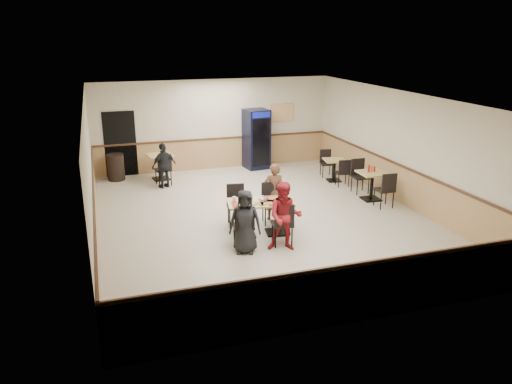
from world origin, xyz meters
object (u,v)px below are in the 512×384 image
object	(u,v)px
main_table	(261,212)
side_table_far	(334,167)
diner_woman_left	(245,222)
diner_man_opposite	(274,192)
side_table_near	(372,181)
diner_woman_right	(285,217)
back_table	(160,163)
lone_diner	(164,166)
pepsi_cooler	(256,139)
trash_bin	(116,167)

from	to	relation	value
main_table	side_table_far	distance (m)	4.90
diner_woman_left	diner_man_opposite	world-z (taller)	diner_man_opposite
side_table_near	side_table_far	world-z (taller)	side_table_near
diner_woman_left	diner_woman_right	world-z (taller)	diner_woman_right
diner_woman_left	back_table	xyz separation A→B (m)	(-0.98, 6.05, -0.15)
main_table	lone_diner	distance (m)	4.61
side_table_near	back_table	world-z (taller)	back_table
pepsi_cooler	diner_woman_right	bearing A→B (deg)	-110.02
side_table_near	pepsi_cooler	bearing A→B (deg)	115.42
side_table_near	lone_diner	bearing A→B (deg)	151.32
diner_woman_left	lone_diner	distance (m)	5.24
diner_woman_right	pepsi_cooler	distance (m)	6.75
pepsi_cooler	trash_bin	distance (m)	4.70
main_table	back_table	bearing A→B (deg)	116.01
side_table_far	back_table	world-z (taller)	back_table
back_table	diner_woman_right	bearing A→B (deg)	-73.55
diner_woman_left	side_table_far	world-z (taller)	diner_woman_left
pepsi_cooler	main_table	bearing A→B (deg)	-114.24
diner_woman_right	trash_bin	xyz separation A→B (m)	(-3.17, 6.54, -0.34)
diner_woman_right	diner_man_opposite	bearing A→B (deg)	98.86
diner_man_opposite	diner_woman_right	bearing A→B (deg)	89.61
diner_man_opposite	side_table_far	bearing A→B (deg)	-126.89
pepsi_cooler	side_table_near	bearing A→B (deg)	-71.87
lone_diner	side_table_near	xyz separation A→B (m)	(5.32, -2.91, -0.15)
main_table	diner_woman_left	bearing A→B (deg)	-117.90
trash_bin	pepsi_cooler	bearing A→B (deg)	0.53
diner_woman_left	trash_bin	size ratio (longest dim) A/B	1.66
main_table	diner_woman_left	xyz separation A→B (m)	(-0.62, -0.82, 0.16)
main_table	side_table_near	xyz separation A→B (m)	(3.72, 1.41, -0.01)
diner_woman_right	lone_diner	world-z (taller)	diner_woman_right
lone_diner	pepsi_cooler	size ratio (longest dim) A/B	0.67
lone_diner	side_table_far	size ratio (longest dim) A/B	1.80
trash_bin	diner_woman_left	bearing A→B (deg)	-70.04
main_table	trash_bin	xyz separation A→B (m)	(-2.94, 5.58, -0.12)
diner_woman_left	trash_bin	distance (m)	6.82
diner_woman_left	diner_woman_right	bearing A→B (deg)	10.23
back_table	trash_bin	distance (m)	1.39
diner_woman_right	side_table_near	bearing A→B (deg)	55.39
diner_woman_left	back_table	world-z (taller)	diner_woman_left
diner_man_opposite	trash_bin	xyz separation A→B (m)	(-3.56, 4.76, -0.30)
diner_man_opposite	pepsi_cooler	distance (m)	4.93
pepsi_cooler	trash_bin	size ratio (longest dim) A/B	2.42
side_table_far	trash_bin	bearing A→B (deg)	161.26
main_table	diner_woman_right	world-z (taller)	diner_woman_right
diner_woman_right	back_table	distance (m)	6.46
side_table_near	side_table_far	xyz separation A→B (m)	(-0.17, 1.97, -0.07)
diner_man_opposite	side_table_near	bearing A→B (deg)	-157.27
diner_man_opposite	side_table_far	size ratio (longest dim) A/B	1.91
side_table_far	trash_bin	xyz separation A→B (m)	(-6.49, 2.20, -0.05)
back_table	pepsi_cooler	world-z (taller)	pepsi_cooler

